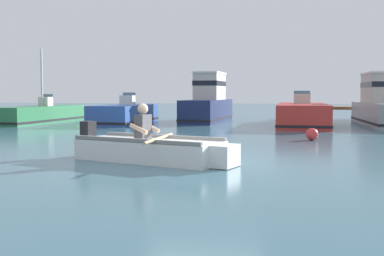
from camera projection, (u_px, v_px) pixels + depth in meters
ground_plane at (202, 162)px, 9.61m from camera, size 120.00×120.00×0.00m
rowboat_with_person at (152, 149)px, 9.69m from camera, size 3.63×2.30×1.19m
moored_boat_green at (41, 115)px, 22.84m from camera, size 1.97×6.25×3.61m
moored_boat_blue at (125, 115)px, 22.07m from camera, size 2.00×5.13×1.46m
moored_boat_navy at (208, 103)px, 23.68m from camera, size 2.06×5.75×2.49m
moored_boat_red at (302, 115)px, 20.74m from camera, size 2.35×6.79×1.54m
moored_boat_grey at (383, 105)px, 21.34m from camera, size 1.84×6.55×2.39m
mooring_buoy at (312, 134)px, 14.10m from camera, size 0.37×0.37×0.37m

